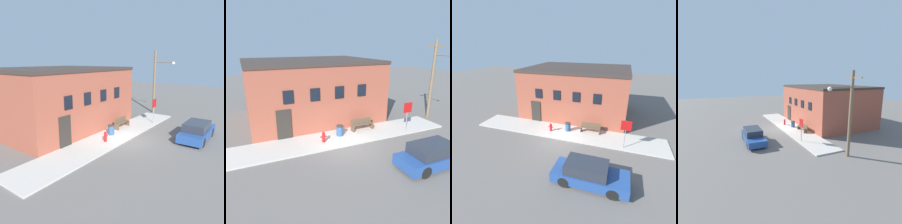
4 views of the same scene
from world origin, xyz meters
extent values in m
plane|color=#66605B|center=(0.00, 0.00, 0.00)|extent=(80.00, 80.00, 0.00)
cube|color=#BCB7AD|center=(0.00, 1.38, 0.05)|extent=(16.99, 2.75, 0.10)
cube|color=#9E4C38|center=(-0.32, 6.96, 2.46)|extent=(10.76, 8.42, 4.91)
cube|color=#382D28|center=(-0.32, 6.96, 5.03)|extent=(10.86, 8.52, 0.24)
cube|color=black|center=(-3.15, 2.72, 3.04)|extent=(0.70, 0.08, 0.90)
cube|color=black|center=(-1.27, 2.72, 3.04)|extent=(0.70, 0.08, 0.90)
cube|color=black|center=(0.62, 2.72, 3.04)|extent=(0.70, 0.08, 0.90)
cube|color=black|center=(2.50, 2.72, 3.04)|extent=(0.70, 0.08, 0.90)
cube|color=#2D2823|center=(-3.55, 2.72, 1.10)|extent=(1.00, 0.08, 2.20)
cylinder|color=red|center=(-1.28, 1.11, 0.40)|extent=(0.21, 0.21, 0.59)
sphere|color=red|center=(-1.28, 1.11, 0.75)|extent=(0.19, 0.19, 0.19)
cylinder|color=red|center=(-1.44, 1.11, 0.49)|extent=(0.12, 0.10, 0.10)
cylinder|color=red|center=(-1.11, 1.11, 0.49)|extent=(0.12, 0.10, 0.10)
cylinder|color=gray|center=(5.07, 0.36, 1.23)|extent=(0.06, 0.06, 2.24)
cube|color=red|center=(5.07, 0.34, 1.97)|extent=(0.75, 0.02, 0.75)
cube|color=brown|center=(1.36, 1.94, 0.33)|extent=(0.08, 0.44, 0.46)
cube|color=brown|center=(3.02, 1.94, 0.33)|extent=(0.08, 0.44, 0.46)
cube|color=brown|center=(2.19, 1.94, 0.58)|extent=(1.74, 0.44, 0.04)
cube|color=brown|center=(2.19, 2.14, 0.79)|extent=(1.74, 0.04, 0.39)
cylinder|color=#2D517F|center=(0.18, 1.66, 0.45)|extent=(0.49, 0.49, 0.70)
cylinder|color=#2D2D2D|center=(0.18, 1.66, 0.83)|extent=(0.52, 0.52, 0.06)
cylinder|color=black|center=(4.64, -3.22, 0.33)|extent=(0.66, 0.20, 0.66)
cylinder|color=black|center=(4.64, -4.73, 0.33)|extent=(0.66, 0.20, 0.66)
cylinder|color=black|center=(1.96, -3.22, 0.33)|extent=(0.66, 0.20, 0.66)
cylinder|color=black|center=(1.96, -4.73, 0.33)|extent=(0.66, 0.20, 0.66)
cube|color=#23478C|center=(3.30, -3.98, 0.48)|extent=(4.31, 1.70, 0.59)
cube|color=#282D38|center=(3.09, -3.98, 1.06)|extent=(2.37, 1.50, 0.59)
camera|label=1|loc=(-12.94, -7.78, 5.74)|focal=35.00mm
camera|label=2|loc=(-5.89, -11.59, 6.49)|focal=35.00mm
camera|label=3|loc=(4.48, -11.97, 7.58)|focal=28.00mm
camera|label=4|loc=(19.61, -7.10, 6.24)|focal=28.00mm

